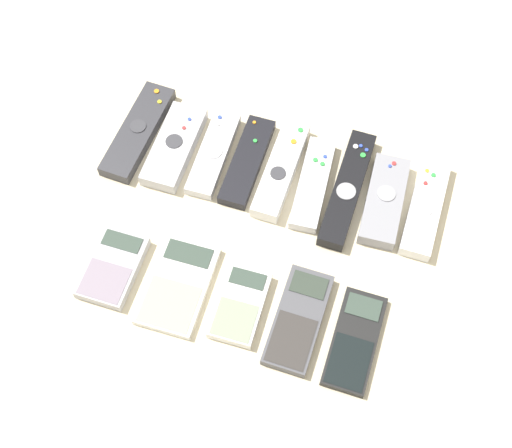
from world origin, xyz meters
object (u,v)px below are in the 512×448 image
Objects in this scene: calculator_0 at (113,267)px; calculator_2 at (240,305)px; remote_3 at (247,161)px; remote_4 at (281,169)px; remote_0 at (138,131)px; remote_6 at (347,189)px; remote_8 at (425,207)px; calculator_1 at (178,285)px; calculator_3 at (298,319)px; remote_5 at (313,184)px; calculator_4 at (355,341)px; remote_2 at (213,154)px; remote_1 at (174,147)px; remote_7 at (384,201)px.

calculator_0 and calculator_2 have the same top height.
remote_3 is 0.06m from remote_4.
remote_6 is (0.35, -0.00, 0.00)m from remote_0.
remote_3 is at bearing -179.30° from remote_8.
calculator_3 reaches higher than calculator_1.
remote_8 is at bearing 45.63° from calculator_2.
remote_5 is at bearing -172.27° from remote_6.
remote_4 is 1.22× the size of calculator_4.
remote_0 reaches higher than remote_3.
remote_8 reaches higher than calculator_3.
calculator_2 is at bearing -63.71° from remote_2.
remote_3 is 0.24m from calculator_1.
calculator_0 reaches higher than calculator_1.
remote_8 is (0.23, 0.00, -0.00)m from remote_4.
calculator_0 is at bearing -149.98° from remote_8.
remote_2 is at bearing 116.23° from calculator_2.
calculator_4 is at bearing -65.34° from remote_5.
remote_3 is (0.06, 0.00, 0.00)m from remote_2.
remote_3 is at bearing 123.81° from calculator_3.
remote_2 is at bearing 95.31° from calculator_1.
remote_1 is 0.86× the size of remote_4.
remote_4 reaches higher than calculator_2.
calculator_0 is at bearing -73.73° from remote_0.
remote_3 is 0.29m from remote_8.
remote_0 reaches higher than calculator_4.
remote_3 is 0.16m from remote_6.
remote_0 is 1.18× the size of remote_2.
remote_1 is 0.23m from remote_5.
calculator_2 is (0.10, -0.00, 0.00)m from calculator_1.
remote_7 is at bearing 72.64° from calculator_3.
calculator_1 is at bearing -68.01° from remote_1.
calculator_1 is 0.27m from calculator_4.
remote_1 is 1.35× the size of calculator_2.
remote_6 is at bearing 3.02° from remote_5.
remote_1 is 0.35m from calculator_3.
remote_5 is 1.41× the size of calculator_0.
calculator_1 is at bearing -97.55° from remote_3.
remote_6 is at bearing -0.51° from remote_4.
calculator_3 is at bearing -39.06° from remote_1.
remote_5 is 0.11m from remote_7.
remote_2 reaches higher than calculator_3.
remote_0 is 0.24m from remote_4.
remote_2 is 0.93× the size of remote_8.
remote_6 is at bearing 65.64° from calculator_2.
calculator_3 is (0.34, -0.23, -0.00)m from remote_0.
remote_2 is (0.13, -0.00, -0.00)m from remote_0.
remote_0 is at bearing 174.22° from remote_5.
remote_7 is at bearing -171.98° from remote_8.
remote_4 is at bearing 90.99° from calculator_2.
remote_4 reaches higher than remote_6.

